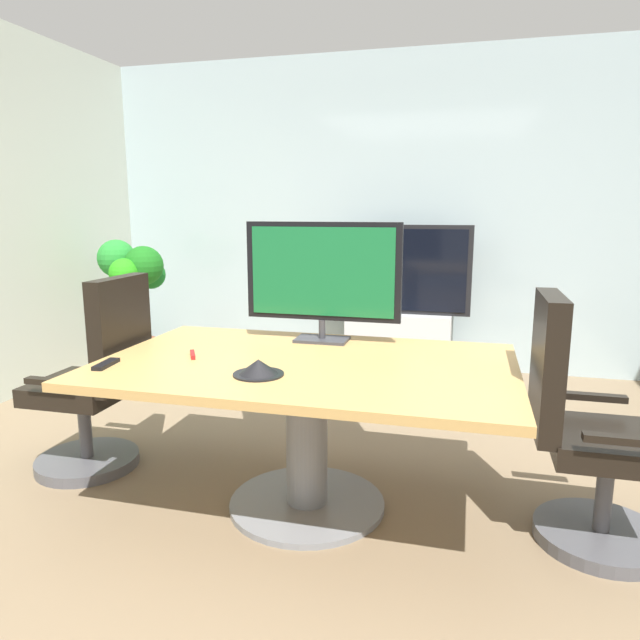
% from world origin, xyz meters
% --- Properties ---
extents(ground_plane, '(6.68, 6.68, 0.00)m').
position_xyz_m(ground_plane, '(0.00, 0.00, 0.00)').
color(ground_plane, '#7A664C').
extents(wall_back_glass_partition, '(5.68, 0.10, 2.79)m').
position_xyz_m(wall_back_glass_partition, '(0.00, 2.81, 1.40)').
color(wall_back_glass_partition, '#9EB2B7').
rests_on(wall_back_glass_partition, ground).
extents(conference_table, '(1.92, 1.21, 0.74)m').
position_xyz_m(conference_table, '(-0.13, 0.02, 0.56)').
color(conference_table, '#B2894C').
rests_on(conference_table, ground).
extents(office_chair_left, '(0.60, 0.57, 1.09)m').
position_xyz_m(office_chair_left, '(-1.37, 0.14, 0.46)').
color(office_chair_left, '#4C4C51').
rests_on(office_chair_left, ground).
extents(office_chair_right, '(0.60, 0.57, 1.09)m').
position_xyz_m(office_chair_right, '(1.10, 0.06, 0.46)').
color(office_chair_right, '#4C4C51').
rests_on(office_chair_right, ground).
extents(tv_monitor, '(0.84, 0.18, 0.64)m').
position_xyz_m(tv_monitor, '(-0.17, 0.46, 1.10)').
color(tv_monitor, '#333338').
rests_on(tv_monitor, conference_table).
extents(wall_display_unit, '(1.20, 0.36, 1.31)m').
position_xyz_m(wall_display_unit, '(0.01, 2.45, 0.44)').
color(wall_display_unit, '#B7BABC').
rests_on(wall_display_unit, ground).
extents(potted_plant, '(0.64, 0.64, 1.18)m').
position_xyz_m(potted_plant, '(-2.26, 1.94, 0.76)').
color(potted_plant, brown).
rests_on(potted_plant, ground).
extents(conference_phone, '(0.22, 0.22, 0.07)m').
position_xyz_m(conference_phone, '(-0.27, -0.25, 0.77)').
color(conference_phone, black).
rests_on(conference_phone, conference_table).
extents(remote_control, '(0.07, 0.17, 0.02)m').
position_xyz_m(remote_control, '(-0.99, -0.29, 0.75)').
color(remote_control, black).
rests_on(remote_control, conference_table).
extents(whiteboard_marker, '(0.08, 0.12, 0.02)m').
position_xyz_m(whiteboard_marker, '(-0.69, -0.03, 0.75)').
color(whiteboard_marker, red).
rests_on(whiteboard_marker, conference_table).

